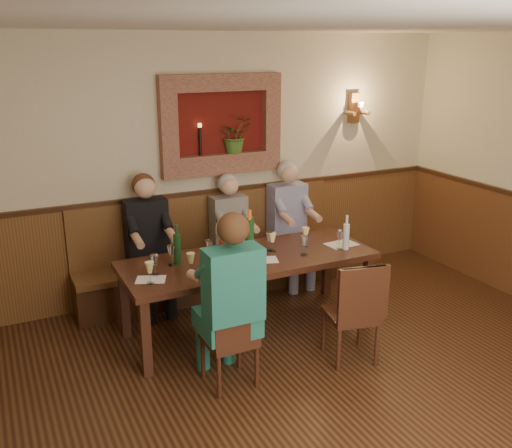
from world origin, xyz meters
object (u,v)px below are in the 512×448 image
Objects in this scene: chair_near_left at (230,356)px; person_bench_left at (150,256)px; bench at (213,266)px; person_bench_right at (290,234)px; person_bench_mid at (232,247)px; water_bottle at (346,236)px; person_chair_front at (229,314)px; wine_bottle_green_a at (250,236)px; dining_table at (249,265)px; chair_near_right at (351,331)px; wine_bottle_green_b at (177,248)px; spittoon_bucket at (232,246)px.

chair_near_left is 0.61× the size of person_bench_left.
bench is 0.96m from person_bench_right.
person_bench_mid reaches higher than water_bottle.
person_chair_front is 4.31× the size of water_bottle.
wine_bottle_green_a reaches higher than bench.
water_bottle is at bearing -15.77° from wine_bottle_green_a.
person_bench_mid reaches higher than dining_table.
person_bench_right is at bearing -6.56° from bench.
chair_near_right is at bearing -101.59° from person_bench_right.
spittoon_bucket is at bearing -15.40° from wine_bottle_green_b.
dining_table is at bearing -11.20° from wine_bottle_green_b.
chair_near_left is 3.20× the size of spittoon_bucket.
wine_bottle_green_a is at bearing 54.29° from chair_near_left.
spittoon_bucket is at bearing 64.46° from person_chair_front.
bench is at bearing 90.00° from dining_table.
water_bottle is at bearing -32.12° from person_bench_left.
person_bench_left is at bearing -179.99° from person_bench_right.
person_chair_front reaches higher than dining_table.
bench is at bearing 129.37° from water_bottle.
dining_table is 1.04m from chair_near_left.
spittoon_bucket is 0.21m from wine_bottle_green_a.
person_bench_mid is at bearing -28.25° from bench.
person_bench_right reaches higher than chair_near_left.
water_bottle is (0.92, -0.26, -0.05)m from wine_bottle_green_a.
chair_near_right is 1.17m from person_chair_front.
spittoon_bucket is 0.73× the size of wine_bottle_green_b.
bench reaches higher than chair_near_left.
person_bench_left is (-0.18, 1.63, 0.34)m from chair_near_left.
person_bench_mid is 1.16m from wine_bottle_green_b.
dining_table is 2.74× the size of chair_near_left.
person_bench_right reaches higher than spittoon_bucket.
person_chair_front is at bearing -115.54° from spittoon_bucket.
water_bottle is at bearing -88.50° from person_bench_right.
wine_bottle_green_a is at bearing 164.23° from water_bottle.
wine_bottle_green_b is at bearing 168.80° from dining_table.
chair_near_right is at bearing -6.86° from chair_near_left.
person_bench_right is (1.64, 0.00, -0.01)m from person_bench_left.
person_bench_mid is at bearing 125.70° from water_bottle.
chair_near_left is at bearing -88.20° from person_chair_front.
chair_near_left is at bearing -158.85° from water_bottle.
wine_bottle_green_a is at bearing 55.49° from dining_table.
person_bench_right reaches higher than dining_table.
dining_table is 0.95m from person_chair_front.
person_bench_left is (-0.72, -0.11, 0.27)m from bench.
chair_near_left is at bearing -131.93° from person_bench_right.
person_bench_right is 3.20× the size of wine_bottle_green_a.
chair_near_right is 1.80m from person_bench_right.
wine_bottle_green_b is (-0.85, -0.71, 0.35)m from person_bench_mid.
person_bench_left is at bearing 147.88° from water_bottle.
person_bench_right is (0.92, 0.84, -0.08)m from dining_table.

